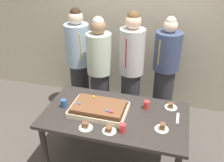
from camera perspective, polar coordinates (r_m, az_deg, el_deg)
ground_plane at (r=3.45m, az=0.61°, el=-17.65°), size 12.00×12.00×0.00m
interior_back_panel at (r=4.07m, az=6.76°, el=14.40°), size 8.00×0.12×3.00m
party_table at (r=3.00m, az=0.67°, el=-8.89°), size 1.68×0.93×0.76m
sheet_cake at (r=2.96m, az=-3.01°, el=-6.25°), size 0.67×0.44×0.12m
plated_slice_near_left at (r=2.77m, az=11.32°, el=-10.38°), size 0.15×0.15×0.08m
plated_slice_near_right at (r=2.69m, az=-0.68°, el=-11.09°), size 0.15×0.15×0.06m
plated_slice_far_left at (r=2.75m, az=-6.05°, el=-10.24°), size 0.15×0.15×0.07m
plated_slice_far_right at (r=3.12m, az=13.24°, el=-5.65°), size 0.15×0.15×0.07m
drink_cup_nearest at (r=2.68m, az=2.43°, el=-10.64°), size 0.07×0.07×0.10m
drink_cup_middle at (r=3.04m, az=7.89°, el=-5.39°), size 0.07×0.07×0.10m
drink_cup_far_end at (r=3.10m, az=-10.92°, el=-5.01°), size 0.07×0.07×0.10m
cake_server_utensil at (r=2.98m, az=14.71°, el=-8.18°), size 0.03×0.20×0.01m
person_serving_front at (r=3.60m, az=4.39°, el=2.57°), size 0.35×0.35×1.75m
person_green_shirt_behind at (r=3.76m, az=12.02°, el=2.14°), size 0.38×0.38×1.67m
person_striped_tie_right at (r=4.01m, az=-7.61°, el=4.69°), size 0.37×0.37×1.70m
person_far_right_suit at (r=3.68m, az=-2.88°, el=2.31°), size 0.35×0.35×1.67m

